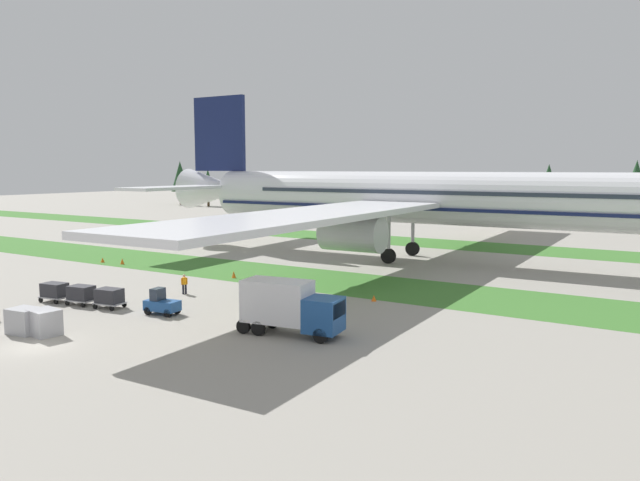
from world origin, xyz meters
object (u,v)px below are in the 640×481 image
(catering_truck, at_px, (290,306))
(taxiway_marker_2, at_px, (374,298))
(cargo_dolly_second, at_px, (81,293))
(ground_crew_marshaller, at_px, (184,283))
(baggage_tug, at_px, (161,304))
(taxiway_marker_3, at_px, (122,261))
(uld_container_2, at_px, (25,321))
(taxiway_marker_0, at_px, (103,260))
(cargo_dolly_third, at_px, (55,291))
(airliner, at_px, (417,198))
(taxiway_marker_1, at_px, (234,274))
(uld_container_1, at_px, (44,322))
(cargo_dolly_lead, at_px, (109,297))

(catering_truck, xyz_separation_m, taxiway_marker_2, (0.09, 12.01, -1.70))
(cargo_dolly_second, relative_size, catering_truck, 0.33)
(cargo_dolly_second, bearing_deg, ground_crew_marshaller, 143.51)
(baggage_tug, distance_m, taxiway_marker_3, 26.18)
(uld_container_2, xyz_separation_m, taxiway_marker_3, (-17.95, 23.18, -0.51))
(cargo_dolly_second, bearing_deg, taxiway_marker_2, 116.97)
(taxiway_marker_0, bearing_deg, cargo_dolly_third, -48.53)
(airliner, bearing_deg, taxiway_marker_1, -29.57)
(ground_crew_marshaller, relative_size, taxiway_marker_1, 2.56)
(uld_container_2, bearing_deg, taxiway_marker_0, 132.52)
(taxiway_marker_1, bearing_deg, cargo_dolly_second, -99.21)
(baggage_tug, xyz_separation_m, taxiway_marker_1, (-5.28, 14.66, -0.47))
(cargo_dolly_third, relative_size, taxiway_marker_0, 4.28)
(airliner, distance_m, baggage_tug, 36.05)
(uld_container_1, relative_size, taxiway_marker_3, 2.96)
(cargo_dolly_third, xyz_separation_m, uld_container_2, (6.96, -7.01, -0.07))
(ground_crew_marshaller, height_order, taxiway_marker_1, ground_crew_marshaller)
(cargo_dolly_third, bearing_deg, ground_crew_marshaller, 130.61)
(catering_truck, xyz_separation_m, uld_container_2, (-15.15, -9.04, -1.10))
(taxiway_marker_2, bearing_deg, airliner, 104.54)
(cargo_dolly_second, bearing_deg, baggage_tug, 90.00)
(uld_container_1, height_order, taxiway_marker_2, uld_container_1)
(baggage_tug, distance_m, uld_container_2, 9.35)
(baggage_tug, bearing_deg, cargo_dolly_third, -90.00)
(airliner, distance_m, uld_container_1, 44.35)
(taxiway_marker_1, bearing_deg, cargo_dolly_lead, -88.84)
(airliner, relative_size, ground_crew_marshaller, 50.21)
(ground_crew_marshaller, xyz_separation_m, taxiway_marker_0, (-20.91, 8.02, -0.67))
(baggage_tug, xyz_separation_m, uld_container_1, (-2.26, -8.15, 0.04))
(cargo_dolly_lead, bearing_deg, taxiway_marker_1, 172.92)
(airliner, xyz_separation_m, taxiway_marker_2, (5.83, -22.49, -7.20))
(cargo_dolly_second, xyz_separation_m, taxiway_marker_0, (-16.90, 15.46, -0.64))
(cargo_dolly_second, relative_size, uld_container_1, 1.20)
(uld_container_2, distance_m, taxiway_marker_1, 23.27)
(airliner, bearing_deg, uld_container_1, -11.69)
(taxiway_marker_2, height_order, taxiway_marker_3, taxiway_marker_3)
(catering_truck, xyz_separation_m, uld_container_1, (-13.65, -8.63, -1.10))
(baggage_tug, xyz_separation_m, cargo_dolly_third, (-10.71, -1.55, 0.10))
(catering_truck, relative_size, taxiway_marker_1, 10.59)
(ground_crew_marshaller, xyz_separation_m, uld_container_1, (1.58, -14.46, -0.09))
(uld_container_2, height_order, taxiway_marker_2, uld_container_2)
(taxiway_marker_0, relative_size, taxiway_marker_1, 0.82)
(catering_truck, distance_m, ground_crew_marshaller, 16.34)
(airliner, bearing_deg, ground_crew_marshaller, -19.61)
(airliner, bearing_deg, uld_container_2, -13.49)
(uld_container_2, bearing_deg, taxiway_marker_2, 54.11)
(uld_container_1, bearing_deg, cargo_dolly_third, 142.03)
(airliner, distance_m, catering_truck, 35.41)
(catering_truck, distance_m, taxiway_marker_2, 12.13)
(taxiway_marker_0, bearing_deg, taxiway_marker_1, 0.96)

